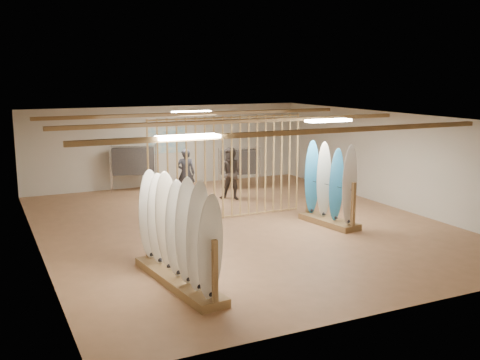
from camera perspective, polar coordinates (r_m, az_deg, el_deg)
name	(u,v)px	position (r m, az deg, el deg)	size (l,w,h in m)	color
floor	(240,225)	(14.76, 0.00, -4.58)	(12.00, 12.00, 0.00)	#9F714D
ceiling	(240,118)	(14.28, 0.00, 6.32)	(12.00, 12.00, 0.00)	gray
wall_back	(167,146)	(19.98, -7.40, 3.46)	(12.00, 12.00, 0.00)	beige
wall_front	(398,230)	(9.52, 15.72, -4.90)	(12.00, 12.00, 0.00)	beige
wall_left	(35,189)	(13.15, -20.09, -0.88)	(12.00, 12.00, 0.00)	beige
wall_right	(393,160)	(17.17, 15.26, 1.99)	(12.00, 12.00, 0.00)	beige
ceiling_slats	(240,121)	(14.29, 0.00, 6.00)	(9.50, 6.12, 0.10)	olive
light_panels	(240,120)	(14.29, 0.00, 6.08)	(1.20, 0.35, 0.06)	white
bamboo_partition	(227,168)	(15.17, -1.29, 1.25)	(4.45, 0.05, 2.78)	tan
poster	(167,140)	(19.94, -7.40, 4.02)	(1.40, 0.03, 0.90)	#3890C6
rack_left	(178,248)	(10.59, -6.35, -6.91)	(0.90, 2.97, 2.04)	olive
rack_right	(330,198)	(14.83, 9.09, -1.82)	(0.85, 1.88, 2.10)	olive
clothing_rack_a	(133,161)	(19.08, -10.78, 1.89)	(1.42, 0.78, 1.58)	silver
clothing_rack_b	(239,162)	(19.09, -0.06, 1.82)	(1.35, 0.47, 1.45)	silver
shopper_a	(186,170)	(17.91, -5.53, 1.02)	(0.65, 0.44, 1.79)	#2B2B33
shopper_b	(232,170)	(17.52, -0.87, 0.99)	(0.90, 0.70, 1.87)	#39312C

